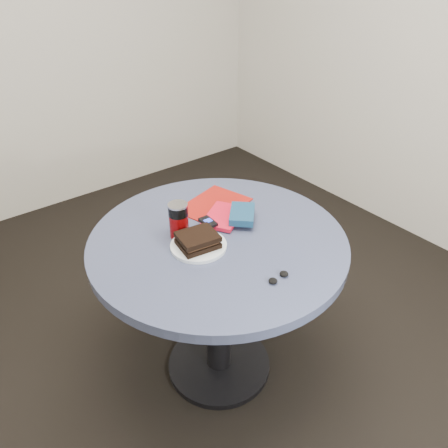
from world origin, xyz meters
TOP-DOWN VIEW (x-y plane):
  - ground at (0.00, 0.00)m, footprint 4.00×4.00m
  - table at (0.00, 0.00)m, footprint 1.00×1.00m
  - plate at (-0.10, -0.01)m, footprint 0.28×0.28m
  - sandwich at (-0.10, -0.01)m, footprint 0.16×0.14m
  - soda_can at (-0.11, 0.10)m, footprint 0.09×0.09m
  - pepper_grinder at (-0.12, 0.12)m, footprint 0.05×0.05m
  - magazine at (0.13, 0.20)m, footprint 0.33×0.28m
  - red_book at (0.10, 0.09)m, footprint 0.23×0.21m
  - novel at (0.15, 0.03)m, footprint 0.17×0.17m
  - mp3_player at (0.01, 0.08)m, footprint 0.05×0.08m
  - headphones at (0.01, -0.32)m, footprint 0.09×0.04m

SIDE VIEW (x-z plane):
  - ground at x=0.00m, z-range 0.00..0.00m
  - table at x=0.00m, z-range 0.21..0.96m
  - magazine at x=0.13m, z-range 0.75..0.76m
  - plate at x=-0.10m, z-range 0.75..0.76m
  - headphones at x=0.01m, z-range 0.75..0.77m
  - red_book at x=0.10m, z-range 0.76..0.77m
  - mp3_player at x=0.01m, z-range 0.77..0.78m
  - novel at x=0.15m, z-range 0.77..0.80m
  - sandwich at x=-0.10m, z-range 0.76..0.81m
  - pepper_grinder at x=-0.12m, z-range 0.75..0.84m
  - soda_can at x=-0.11m, z-range 0.75..0.89m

